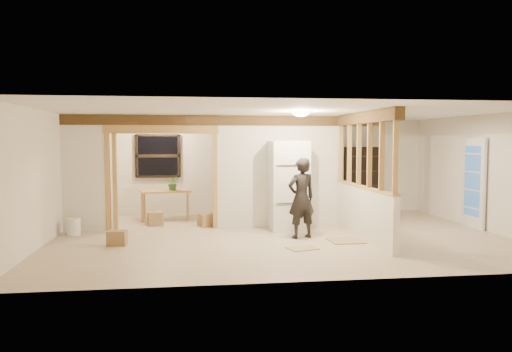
{
  "coord_description": "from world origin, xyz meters",
  "views": [
    {
      "loc": [
        -1.83,
        -9.83,
        1.93
      ],
      "look_at": [
        -0.44,
        0.4,
        1.21
      ],
      "focal_mm": 35.0,
      "sensor_mm": 36.0,
      "label": 1
    }
  ],
  "objects": [
    {
      "name": "partition_left_stub",
      "position": [
        -4.05,
        1.2,
        1.25
      ],
      "size": [
        0.9,
        0.12,
        2.5
      ],
      "primitive_type": "cube",
      "color": "silver",
      "rests_on": "floor"
    },
    {
      "name": "wall_right",
      "position": [
        4.5,
        0.0,
        1.25
      ],
      "size": [
        0.01,
        6.5,
        2.5
      ],
      "primitive_type": "cube",
      "color": "silver",
      "rests_on": "floor"
    },
    {
      "name": "wall_left",
      "position": [
        -4.5,
        0.0,
        1.25
      ],
      "size": [
        0.01,
        6.5,
        2.5
      ],
      "primitive_type": "cube",
      "color": "silver",
      "rests_on": "floor"
    },
    {
      "name": "potted_plant",
      "position": [
        -2.2,
        2.4,
        0.91
      ],
      "size": [
        0.39,
        0.36,
        0.36
      ],
      "primitive_type": "imported",
      "rotation": [
        0.0,
        0.0,
        -0.27
      ],
      "color": "#2C5E25",
      "rests_on": "work_table"
    },
    {
      "name": "work_table",
      "position": [
        -2.39,
        2.47,
        0.37
      ],
      "size": [
        1.25,
        0.77,
        0.73
      ],
      "primitive_type": "cube",
      "rotation": [
        0.0,
        0.0,
        0.17
      ],
      "color": "tan",
      "rests_on": "floor"
    },
    {
      "name": "floor_panel_far",
      "position": [
        0.18,
        -1.19,
        0.01
      ],
      "size": [
        0.6,
        0.53,
        0.02
      ],
      "primitive_type": "cube",
      "rotation": [
        0.0,
        0.0,
        0.28
      ],
      "color": "tan",
      "rests_on": "floor"
    },
    {
      "name": "bookshelf",
      "position": [
        2.78,
        3.03,
        0.89
      ],
      "size": [
        0.89,
        0.3,
        1.77
      ],
      "primitive_type": "cube",
      "color": "black",
      "rests_on": "floor"
    },
    {
      "name": "box_util_b",
      "position": [
        -2.6,
        1.74,
        0.15
      ],
      "size": [
        0.39,
        0.39,
        0.31
      ],
      "primitive_type": "cube",
      "rotation": [
        0.0,
        0.0,
        0.21
      ],
      "color": "#967548",
      "rests_on": "floor"
    },
    {
      "name": "box_util_a",
      "position": [
        -1.43,
        1.42,
        0.14
      ],
      "size": [
        0.43,
        0.4,
        0.29
      ],
      "primitive_type": "cube",
      "rotation": [
        0.0,
        0.0,
        0.42
      ],
      "color": "#967548",
      "rests_on": "floor"
    },
    {
      "name": "pony_wall",
      "position": [
        1.6,
        -0.4,
        0.5
      ],
      "size": [
        0.12,
        3.2,
        1.0
      ],
      "primitive_type": "cube",
      "color": "silver",
      "rests_on": "floor"
    },
    {
      "name": "stud_partition",
      "position": [
        1.6,
        -0.4,
        1.66
      ],
      "size": [
        0.14,
        3.2,
        1.32
      ],
      "primitive_type": "cube",
      "color": "tan",
      "rests_on": "pony_wall"
    },
    {
      "name": "ceiling_dome_main",
      "position": [
        0.3,
        -0.5,
        2.48
      ],
      "size": [
        0.36,
        0.36,
        0.16
      ],
      "primitive_type": "ellipsoid",
      "color": "#FFEABF",
      "rests_on": "ceiling"
    },
    {
      "name": "bucket",
      "position": [
        -4.18,
        0.71,
        0.18
      ],
      "size": [
        0.34,
        0.34,
        0.35
      ],
      "primitive_type": "cylinder",
      "rotation": [
        0.0,
        0.0,
        0.26
      ],
      "color": "silver",
      "rests_on": "floor"
    },
    {
      "name": "header_beam_right",
      "position": [
        1.6,
        -0.4,
        2.38
      ],
      "size": [
        0.18,
        3.3,
        0.22
      ],
      "primitive_type": "cube",
      "color": "#52371C",
      "rests_on": "ceiling"
    },
    {
      "name": "woman",
      "position": [
        0.39,
        -0.21,
        0.8
      ],
      "size": [
        0.67,
        0.53,
        1.6
      ],
      "primitive_type": "imported",
      "rotation": [
        0.0,
        0.0,
        3.43
      ],
      "color": "black",
      "rests_on": "floor"
    },
    {
      "name": "hanging_bulb",
      "position": [
        -2.0,
        1.6,
        2.18
      ],
      "size": [
        0.07,
        0.07,
        0.07
      ],
      "primitive_type": "ellipsoid",
      "color": "#FFD88C",
      "rests_on": "ceiling"
    },
    {
      "name": "wall_front",
      "position": [
        0.0,
        -3.25,
        1.25
      ],
      "size": [
        9.0,
        0.01,
        2.5
      ],
      "primitive_type": "cube",
      "color": "silver",
      "rests_on": "floor"
    },
    {
      "name": "header_beam_back",
      "position": [
        -1.0,
        1.2,
        2.38
      ],
      "size": [
        7.0,
        0.18,
        0.22
      ],
      "primitive_type": "cube",
      "color": "#52371C",
      "rests_on": "ceiling"
    },
    {
      "name": "doorway_frame",
      "position": [
        -2.4,
        1.2,
        1.1
      ],
      "size": [
        2.46,
        0.14,
        2.2
      ],
      "primitive_type": "cube",
      "color": "tan",
      "rests_on": "floor"
    },
    {
      "name": "ceiling_dome_util",
      "position": [
        -2.5,
        2.3,
        2.48
      ],
      "size": [
        0.32,
        0.32,
        0.14
      ],
      "primitive_type": "ellipsoid",
      "color": "#FFEABF",
      "rests_on": "ceiling"
    },
    {
      "name": "ceiling",
      "position": [
        0.0,
        0.0,
        2.5
      ],
      "size": [
        9.0,
        6.5,
        0.01
      ],
      "primitive_type": "cube",
      "color": "white"
    },
    {
      "name": "partition_center",
      "position": [
        0.2,
        1.2,
        1.25
      ],
      "size": [
        2.8,
        0.12,
        2.5
      ],
      "primitive_type": "cube",
      "color": "silver",
      "rests_on": "floor"
    },
    {
      "name": "box_front",
      "position": [
        -3.15,
        -0.44,
        0.14
      ],
      "size": [
        0.36,
        0.31,
        0.28
      ],
      "primitive_type": "cube",
      "rotation": [
        0.0,
        0.0,
        -0.1
      ],
      "color": "#967548",
      "rests_on": "floor"
    },
    {
      "name": "french_door",
      "position": [
        4.42,
        0.4,
        1.0
      ],
      "size": [
        0.12,
        0.86,
        2.0
      ],
      "primitive_type": "cube",
      "color": "white",
      "rests_on": "floor"
    },
    {
      "name": "shop_vac",
      "position": [
        -3.93,
        2.07,
        0.3
      ],
      "size": [
        0.48,
        0.48,
        0.6
      ],
      "primitive_type": "cylinder",
      "rotation": [
        0.0,
        0.0,
        0.06
      ],
      "color": "#AC0B16",
      "rests_on": "floor"
    },
    {
      "name": "floor_panel_near",
      "position": [
        1.17,
        -0.64,
        0.01
      ],
      "size": [
        0.63,
        0.63,
        0.02
      ],
      "primitive_type": "cube",
      "rotation": [
        0.0,
        0.0,
        0.02
      ],
      "color": "tan",
      "rests_on": "floor"
    },
    {
      "name": "window_back",
      "position": [
        -2.6,
        3.17,
        1.55
      ],
      "size": [
        1.12,
        0.1,
        1.1
      ],
      "primitive_type": "cube",
      "color": "black",
      "rests_on": "wall_back"
    },
    {
      "name": "floor",
      "position": [
        0.0,
        0.0,
        -0.01
      ],
      "size": [
        9.0,
        6.5,
        0.01
      ],
      "primitive_type": "cube",
      "color": "#C2AE90",
      "rests_on": "ground"
    },
    {
      "name": "wall_back",
      "position": [
        0.0,
        3.25,
        1.25
      ],
      "size": [
        9.0,
        0.01,
        2.5
      ],
      "primitive_type": "cube",
      "color": "silver",
      "rests_on": "floor"
    },
    {
      "name": "refrigerator",
      "position": [
        0.33,
        0.75,
        0.97
      ],
      "size": [
        0.8,
        0.77,
        1.94
      ],
      "primitive_type": "cube",
      "color": "white",
      "rests_on": "floor"
    }
  ]
}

